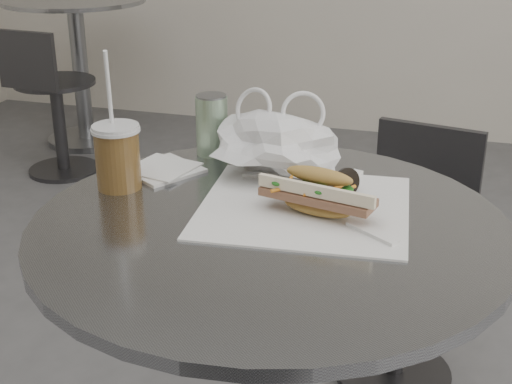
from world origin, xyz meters
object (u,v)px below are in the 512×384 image
(banh_mi, at_px, (318,193))
(iced_coffee, at_px, (117,155))
(cafe_table, at_px, (269,365))
(drink_can, at_px, (212,125))
(chair_far, at_px, (405,273))
(sunglasses, at_px, (331,187))
(bg_chair, at_px, (53,110))
(bg_table, at_px, (79,54))

(banh_mi, bearing_deg, iced_coffee, -170.24)
(cafe_table, xyz_separation_m, banh_mi, (0.07, 0.04, 0.31))
(banh_mi, height_order, drink_can, drink_can)
(banh_mi, bearing_deg, chair_far, 93.18)
(banh_mi, relative_size, iced_coffee, 0.99)
(cafe_table, bearing_deg, banh_mi, 31.41)
(sunglasses, bearing_deg, drink_can, 108.35)
(bg_chair, xyz_separation_m, banh_mi, (1.56, -1.70, 0.47))
(cafe_table, height_order, chair_far, cafe_table)
(bg_chair, bearing_deg, drink_can, -43.56)
(iced_coffee, relative_size, drink_can, 2.05)
(bg_chair, relative_size, sunglasses, 7.28)
(banh_mi, xyz_separation_m, iced_coffee, (-0.36, 0.02, 0.02))
(bg_table, relative_size, iced_coffee, 3.02)
(cafe_table, xyz_separation_m, chair_far, (0.18, 0.70, -0.17))
(chair_far, height_order, drink_can, drink_can)
(banh_mi, bearing_deg, sunglasses, 98.87)
(bg_chair, height_order, drink_can, drink_can)
(drink_can, bearing_deg, chair_far, 48.72)
(cafe_table, distance_m, bg_chair, 2.30)
(bg_chair, distance_m, iced_coffee, 2.12)
(sunglasses, bearing_deg, iced_coffee, 147.41)
(banh_mi, bearing_deg, drink_can, 151.28)
(bg_table, bearing_deg, bg_chair, -76.94)
(iced_coffee, bearing_deg, banh_mi, -3.13)
(bg_table, xyz_separation_m, drink_can, (1.41, -1.93, 0.33))
(iced_coffee, bearing_deg, drink_can, 65.26)
(bg_chair, xyz_separation_m, drink_can, (1.30, -1.47, 0.49))
(bg_chair, bearing_deg, cafe_table, -44.48)
(cafe_table, distance_m, iced_coffee, 0.45)
(bg_table, xyz_separation_m, banh_mi, (1.67, -2.16, 0.31))
(cafe_table, relative_size, bg_table, 1.03)
(sunglasses, bearing_deg, bg_table, 86.75)
(banh_mi, distance_m, iced_coffee, 0.36)
(chair_far, height_order, bg_chair, bg_chair)
(bg_table, bearing_deg, iced_coffee, -58.52)
(chair_far, relative_size, drink_can, 5.60)
(cafe_table, bearing_deg, sunglasses, 58.92)
(bg_table, height_order, iced_coffee, iced_coffee)
(chair_far, distance_m, iced_coffee, 0.93)
(cafe_table, distance_m, sunglasses, 0.33)
(chair_far, distance_m, bg_chair, 1.97)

